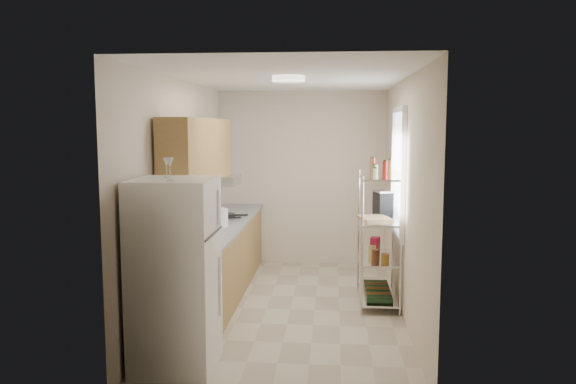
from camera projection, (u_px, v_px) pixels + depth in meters
name	position (u px, v px, depth m)	size (l,w,h in m)	color
room	(291.00, 197.00, 6.26)	(2.52, 4.42, 2.62)	#BCB298
counter_run	(219.00, 260.00, 6.86)	(0.63, 3.51, 0.90)	#A77C47
upper_cabinets	(199.00, 150.00, 6.38)	(0.33, 2.20, 0.72)	#A77C47
range_hood	(219.00, 180.00, 7.22)	(0.50, 0.60, 0.12)	#B7BABC
window	(399.00, 172.00, 6.47)	(0.06, 1.00, 1.46)	white
bakers_rack	(379.00, 211.00, 6.49)	(0.45, 0.90, 1.73)	silver
ceiling_dome	(288.00, 79.00, 5.81)	(0.34, 0.34, 0.06)	white
refrigerator	(175.00, 274.00, 4.80)	(0.68, 0.68, 1.65)	white
wine_glass_a	(166.00, 168.00, 4.78)	(0.06, 0.06, 0.17)	silver
wine_glass_b	(170.00, 169.00, 4.54)	(0.07, 0.07, 0.19)	silver
rice_cooker	(217.00, 218.00, 6.64)	(0.26, 0.26, 0.21)	white
frying_pan_large	(216.00, 219.00, 7.06)	(0.29, 0.29, 0.05)	black
frying_pan_small	(226.00, 215.00, 7.32)	(0.23, 0.23, 0.05)	black
cutting_board	(375.00, 218.00, 6.48)	(0.32, 0.41, 0.03)	tan
espresso_machine	(383.00, 203.00, 6.78)	(0.17, 0.26, 0.30)	black
storage_bag	(375.00, 244.00, 6.88)	(0.10, 0.14, 0.16)	maroon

